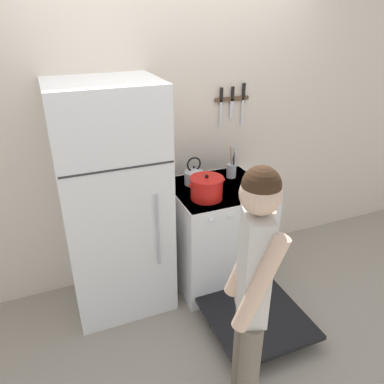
{
  "coord_description": "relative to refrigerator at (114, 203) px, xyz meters",
  "views": [
    {
      "loc": [
        -0.94,
        -2.79,
        2.17
      ],
      "look_at": [
        0.01,
        -0.5,
        0.96
      ],
      "focal_mm": 35.0,
      "sensor_mm": 36.0,
      "label": 1
    }
  ],
  "objects": [
    {
      "name": "tea_kettle",
      "position": [
        0.68,
        0.1,
        0.07
      ],
      "size": [
        0.2,
        0.16,
        0.24
      ],
      "color": "silver",
      "rests_on": "stove_range"
    },
    {
      "name": "stove_range",
      "position": [
        0.84,
        -0.08,
        -0.45
      ],
      "size": [
        0.76,
        1.4,
        0.88
      ],
      "color": "white",
      "rests_on": "ground_plane"
    },
    {
      "name": "wall_back",
      "position": [
        0.54,
        0.34,
        0.39
      ],
      "size": [
        10.0,
        0.06,
        2.55
      ],
      "color": "beige",
      "rests_on": "ground_plane"
    },
    {
      "name": "wall_knife_strip",
      "position": [
        1.11,
        0.29,
        0.62
      ],
      "size": [
        0.31,
        0.03,
        0.35
      ],
      "color": "brown"
    },
    {
      "name": "ground_plane",
      "position": [
        0.54,
        0.31,
        -0.89
      ],
      "size": [
        14.0,
        14.0,
        0.0
      ],
      "primitive_type": "plane",
      "color": "gray"
    },
    {
      "name": "person",
      "position": [
        0.42,
        -1.27,
        0.02
      ],
      "size": [
        0.32,
        0.38,
        1.59
      ],
      "rotation": [
        0.0,
        0.0,
        1.24
      ],
      "color": "#6B6051",
      "rests_on": "ground_plane"
    },
    {
      "name": "utensil_jar",
      "position": [
        1.03,
        0.11,
        0.07
      ],
      "size": [
        0.08,
        0.08,
        0.27
      ],
      "color": "#B7BABF",
      "rests_on": "stove_range"
    },
    {
      "name": "dutch_oven_pot",
      "position": [
        0.67,
        -0.18,
        0.08
      ],
      "size": [
        0.3,
        0.25,
        0.2
      ],
      "color": "red",
      "rests_on": "stove_range"
    },
    {
      "name": "refrigerator",
      "position": [
        0.0,
        0.0,
        0.0
      ],
      "size": [
        0.74,
        0.64,
        1.77
      ],
      "color": "white",
      "rests_on": "ground_plane"
    }
  ]
}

